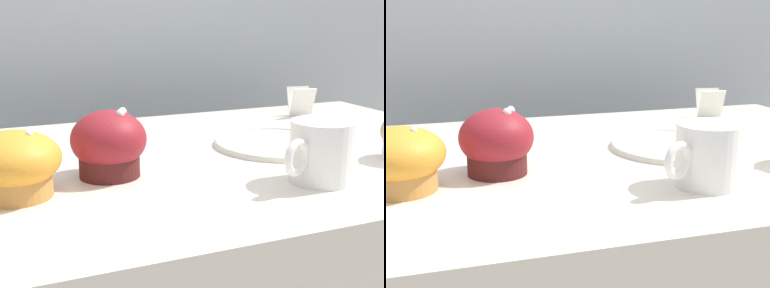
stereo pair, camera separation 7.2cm
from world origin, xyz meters
The scene contains 6 objects.
wall_back centered at (0.00, 0.60, 0.90)m, with size 3.20×0.10×1.80m, color #A8B2B7.
muffin_front_center centered at (-0.18, -0.05, 0.95)m, with size 0.10×0.10×0.09m.
muffin_back_left centered at (-0.31, -0.09, 0.95)m, with size 0.12×0.12×0.08m.
coffee_cup centered at (0.07, -0.18, 0.95)m, with size 0.12×0.08×0.08m.
serving_plate centered at (0.12, 0.00, 0.91)m, with size 0.21×0.21×0.01m.
price_card centered at (0.30, 0.20, 0.94)m, with size 0.06×0.05×0.06m.
Camera 2 is at (-0.28, -0.76, 1.13)m, focal length 50.00 mm.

